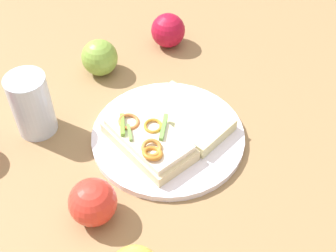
{
  "coord_description": "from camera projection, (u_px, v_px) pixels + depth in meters",
  "views": [
    {
      "loc": [
        -0.21,
        0.51,
        0.62
      ],
      "look_at": [
        0.0,
        0.0,
        0.03
      ],
      "focal_mm": 47.42,
      "sensor_mm": 36.0,
      "label": 1
    }
  ],
  "objects": [
    {
      "name": "apple_0",
      "position": [
        168.0,
        30.0,
        1.0
      ],
      "size": [
        0.09,
        0.09,
        0.08
      ],
      "primitive_type": "sphere",
      "rotation": [
        0.0,
        0.0,
        4.88
      ],
      "color": "#AA102C",
      "rests_on": "ground_plane"
    },
    {
      "name": "drinking_glass",
      "position": [
        32.0,
        105.0,
        0.8
      ],
      "size": [
        0.07,
        0.07,
        0.12
      ],
      "primitive_type": "cylinder",
      "color": "silver",
      "rests_on": "ground_plane"
    },
    {
      "name": "bread_slice_side",
      "position": [
        186.0,
        117.0,
        0.83
      ],
      "size": [
        0.19,
        0.15,
        0.02
      ],
      "primitive_type": "cube",
      "rotation": [
        0.0,
        0.0,
        5.92
      ],
      "color": "beige",
      "rests_on": "plate"
    },
    {
      "name": "ground_plane",
      "position": [
        168.0,
        138.0,
        0.83
      ],
      "size": [
        2.0,
        2.0,
        0.0
      ],
      "primitive_type": "plane",
      "color": "olive",
      "rests_on": "ground"
    },
    {
      "name": "apple_2",
      "position": [
        93.0,
        202.0,
        0.69
      ],
      "size": [
        0.09,
        0.09,
        0.08
      ],
      "primitive_type": "sphere",
      "rotation": [
        0.0,
        0.0,
        4.91
      ],
      "color": "red",
      "rests_on": "ground_plane"
    },
    {
      "name": "plate",
      "position": [
        168.0,
        136.0,
        0.82
      ],
      "size": [
        0.28,
        0.28,
        0.01
      ],
      "primitive_type": "cylinder",
      "color": "white",
      "rests_on": "ground_plane"
    },
    {
      "name": "apple_1",
      "position": [
        100.0,
        58.0,
        0.93
      ],
      "size": [
        0.09,
        0.09,
        0.08
      ],
      "primitive_type": "sphere",
      "rotation": [
        0.0,
        0.0,
        1.29
      ],
      "color": "olive",
      "rests_on": "ground_plane"
    },
    {
      "name": "sandwich",
      "position": [
        148.0,
        139.0,
        0.78
      ],
      "size": [
        0.19,
        0.16,
        0.05
      ],
      "rotation": [
        0.0,
        0.0,
        5.81
      ],
      "color": "beige",
      "rests_on": "plate"
    }
  ]
}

